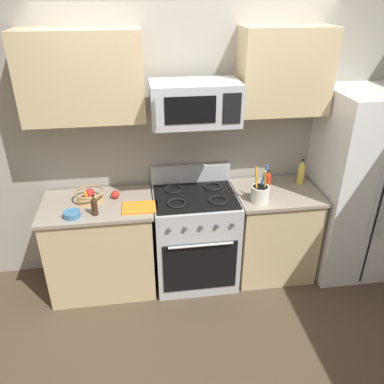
{
  "coord_description": "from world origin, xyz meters",
  "views": [
    {
      "loc": [
        -0.47,
        -2.34,
        2.6
      ],
      "look_at": [
        -0.05,
        0.58,
        1.03
      ],
      "focal_mm": 36.24,
      "sensor_mm": 36.0,
      "label": 1
    }
  ],
  "objects_px": {
    "bottle_hot_sauce": "(268,180)",
    "bottle_oil": "(301,173)",
    "apple_loose": "(115,195)",
    "refrigerator": "(359,186)",
    "prep_bowl": "(72,214)",
    "microwave": "(195,103)",
    "fruit_basket": "(90,195)",
    "cutting_board": "(140,207)",
    "utensil_crock": "(260,193)",
    "range_oven": "(195,237)",
    "bottle_soy": "(94,206)"
  },
  "relations": [
    {
      "from": "bottle_hot_sauce",
      "to": "bottle_soy",
      "type": "height_order",
      "value": "bottle_hot_sauce"
    },
    {
      "from": "microwave",
      "to": "bottle_soy",
      "type": "height_order",
      "value": "microwave"
    },
    {
      "from": "refrigerator",
      "to": "bottle_oil",
      "type": "relative_size",
      "value": 7.24
    },
    {
      "from": "range_oven",
      "to": "apple_loose",
      "type": "bearing_deg",
      "value": 174.05
    },
    {
      "from": "fruit_basket",
      "to": "bottle_oil",
      "type": "height_order",
      "value": "bottle_oil"
    },
    {
      "from": "bottle_soy",
      "to": "bottle_hot_sauce",
      "type": "bearing_deg",
      "value": 9.21
    },
    {
      "from": "microwave",
      "to": "bottle_oil",
      "type": "distance_m",
      "value": 1.28
    },
    {
      "from": "refrigerator",
      "to": "bottle_oil",
      "type": "xyz_separation_m",
      "value": [
        -0.53,
        0.14,
        0.11
      ]
    },
    {
      "from": "microwave",
      "to": "bottle_oil",
      "type": "relative_size",
      "value": 2.86
    },
    {
      "from": "refrigerator",
      "to": "cutting_board",
      "type": "xyz_separation_m",
      "value": [
        -2.08,
        -0.12,
        0.01
      ]
    },
    {
      "from": "utensil_crock",
      "to": "bottle_oil",
      "type": "height_order",
      "value": "utensil_crock"
    },
    {
      "from": "refrigerator",
      "to": "utensil_crock",
      "type": "distance_m",
      "value": 1.04
    },
    {
      "from": "apple_loose",
      "to": "fruit_basket",
      "type": "bearing_deg",
      "value": -177.86
    },
    {
      "from": "cutting_board",
      "to": "utensil_crock",
      "type": "bearing_deg",
      "value": -1.2
    },
    {
      "from": "apple_loose",
      "to": "prep_bowl",
      "type": "height_order",
      "value": "apple_loose"
    },
    {
      "from": "cutting_board",
      "to": "bottle_soy",
      "type": "distance_m",
      "value": 0.38
    },
    {
      "from": "fruit_basket",
      "to": "prep_bowl",
      "type": "height_order",
      "value": "fruit_basket"
    },
    {
      "from": "fruit_basket",
      "to": "cutting_board",
      "type": "distance_m",
      "value": 0.48
    },
    {
      "from": "fruit_basket",
      "to": "bottle_oil",
      "type": "bearing_deg",
      "value": 1.61
    },
    {
      "from": "fruit_basket",
      "to": "bottle_soy",
      "type": "distance_m",
      "value": 0.26
    },
    {
      "from": "utensil_crock",
      "to": "fruit_basket",
      "type": "xyz_separation_m",
      "value": [
        -1.49,
        0.23,
        -0.03
      ]
    },
    {
      "from": "fruit_basket",
      "to": "bottle_hot_sauce",
      "type": "distance_m",
      "value": 1.63
    },
    {
      "from": "refrigerator",
      "to": "prep_bowl",
      "type": "xyz_separation_m",
      "value": [
        -2.64,
        -0.19,
        0.03
      ]
    },
    {
      "from": "apple_loose",
      "to": "bottle_soy",
      "type": "relative_size",
      "value": 0.4
    },
    {
      "from": "range_oven",
      "to": "utensil_crock",
      "type": "bearing_deg",
      "value": -16.03
    },
    {
      "from": "utensil_crock",
      "to": "fruit_basket",
      "type": "height_order",
      "value": "utensil_crock"
    },
    {
      "from": "apple_loose",
      "to": "bottle_hot_sauce",
      "type": "distance_m",
      "value": 1.41
    },
    {
      "from": "fruit_basket",
      "to": "bottle_oil",
      "type": "relative_size",
      "value": 1.05
    },
    {
      "from": "refrigerator",
      "to": "prep_bowl",
      "type": "height_order",
      "value": "refrigerator"
    },
    {
      "from": "fruit_basket",
      "to": "apple_loose",
      "type": "relative_size",
      "value": 3.56
    },
    {
      "from": "microwave",
      "to": "bottle_hot_sauce",
      "type": "height_order",
      "value": "microwave"
    },
    {
      "from": "bottle_soy",
      "to": "bottle_oil",
      "type": "height_order",
      "value": "bottle_oil"
    },
    {
      "from": "microwave",
      "to": "bottle_hot_sauce",
      "type": "bearing_deg",
      "value": 3.15
    },
    {
      "from": "microwave",
      "to": "cutting_board",
      "type": "xyz_separation_m",
      "value": [
        -0.5,
        -0.17,
        -0.84
      ]
    },
    {
      "from": "refrigerator",
      "to": "microwave",
      "type": "distance_m",
      "value": 1.79
    },
    {
      "from": "cutting_board",
      "to": "bottle_soy",
      "type": "height_order",
      "value": "bottle_soy"
    },
    {
      "from": "microwave",
      "to": "apple_loose",
      "type": "bearing_deg",
      "value": 176.26
    },
    {
      "from": "utensil_crock",
      "to": "cutting_board",
      "type": "distance_m",
      "value": 1.06
    },
    {
      "from": "fruit_basket",
      "to": "bottle_soy",
      "type": "bearing_deg",
      "value": -75.94
    },
    {
      "from": "bottle_hot_sauce",
      "to": "bottle_oil",
      "type": "relative_size",
      "value": 0.76
    },
    {
      "from": "refrigerator",
      "to": "bottle_soy",
      "type": "xyz_separation_m",
      "value": [
        -2.45,
        -0.17,
        0.08
      ]
    },
    {
      "from": "bottle_soy",
      "to": "fruit_basket",
      "type": "bearing_deg",
      "value": 104.06
    },
    {
      "from": "bottle_oil",
      "to": "bottle_soy",
      "type": "bearing_deg",
      "value": -170.81
    },
    {
      "from": "refrigerator",
      "to": "cutting_board",
      "type": "distance_m",
      "value": 2.08
    },
    {
      "from": "prep_bowl",
      "to": "range_oven",
      "type": "bearing_deg",
      "value": 10.82
    },
    {
      "from": "range_oven",
      "to": "bottle_oil",
      "type": "height_order",
      "value": "bottle_oil"
    },
    {
      "from": "microwave",
      "to": "fruit_basket",
      "type": "relative_size",
      "value": 2.74
    },
    {
      "from": "bottle_oil",
      "to": "bottle_hot_sauce",
      "type": "bearing_deg",
      "value": -170.94
    },
    {
      "from": "refrigerator",
      "to": "prep_bowl",
      "type": "bearing_deg",
      "value": -175.99
    },
    {
      "from": "range_oven",
      "to": "cutting_board",
      "type": "relative_size",
      "value": 3.63
    }
  ]
}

